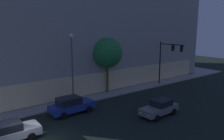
{
  "coord_description": "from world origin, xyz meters",
  "views": [
    {
      "loc": [
        -4.73,
        -16.38,
        8.94
      ],
      "look_at": [
        9.23,
        2.08,
        4.54
      ],
      "focal_mm": 36.62,
      "sensor_mm": 36.0,
      "label": 1
    }
  ],
  "objects_px": {
    "street_lamp_sidewalk": "(72,60)",
    "modern_building": "(77,30)",
    "sidewalk_tree": "(107,53)",
    "traffic_light_far_corner": "(168,55)",
    "car_silver": "(7,132)",
    "car_blue": "(71,105)",
    "car_grey": "(160,108)"
  },
  "relations": [
    {
      "from": "sidewalk_tree",
      "to": "traffic_light_far_corner",
      "type": "bearing_deg",
      "value": -15.1
    },
    {
      "from": "modern_building",
      "to": "car_grey",
      "type": "height_order",
      "value": "modern_building"
    },
    {
      "from": "sidewalk_tree",
      "to": "car_grey",
      "type": "height_order",
      "value": "sidewalk_tree"
    },
    {
      "from": "car_silver",
      "to": "car_blue",
      "type": "xyz_separation_m",
      "value": [
        6.83,
        2.48,
        0.06
      ]
    },
    {
      "from": "car_blue",
      "to": "car_grey",
      "type": "distance_m",
      "value": 9.14
    },
    {
      "from": "traffic_light_far_corner",
      "to": "car_grey",
      "type": "distance_m",
      "value": 12.79
    },
    {
      "from": "street_lamp_sidewalk",
      "to": "sidewalk_tree",
      "type": "distance_m",
      "value": 5.69
    },
    {
      "from": "sidewalk_tree",
      "to": "car_silver",
      "type": "bearing_deg",
      "value": -156.4
    },
    {
      "from": "car_silver",
      "to": "car_blue",
      "type": "distance_m",
      "value": 7.26
    },
    {
      "from": "car_blue",
      "to": "car_silver",
      "type": "bearing_deg",
      "value": -160.05
    },
    {
      "from": "car_grey",
      "to": "sidewalk_tree",
      "type": "bearing_deg",
      "value": 87.44
    },
    {
      "from": "sidewalk_tree",
      "to": "modern_building",
      "type": "bearing_deg",
      "value": 79.95
    },
    {
      "from": "sidewalk_tree",
      "to": "car_silver",
      "type": "relative_size",
      "value": 1.55
    },
    {
      "from": "car_blue",
      "to": "street_lamp_sidewalk",
      "type": "bearing_deg",
      "value": 58.94
    },
    {
      "from": "traffic_light_far_corner",
      "to": "car_blue",
      "type": "relative_size",
      "value": 1.38
    },
    {
      "from": "modern_building",
      "to": "street_lamp_sidewalk",
      "type": "distance_m",
      "value": 15.35
    },
    {
      "from": "modern_building",
      "to": "traffic_light_far_corner",
      "type": "relative_size",
      "value": 5.85
    },
    {
      "from": "street_lamp_sidewalk",
      "to": "modern_building",
      "type": "bearing_deg",
      "value": 58.87
    },
    {
      "from": "street_lamp_sidewalk",
      "to": "car_silver",
      "type": "xyz_separation_m",
      "value": [
        -8.59,
        -5.4,
        -4.33
      ]
    },
    {
      "from": "modern_building",
      "to": "car_silver",
      "type": "height_order",
      "value": "modern_building"
    },
    {
      "from": "traffic_light_far_corner",
      "to": "street_lamp_sidewalk",
      "type": "distance_m",
      "value": 15.13
    },
    {
      "from": "traffic_light_far_corner",
      "to": "car_blue",
      "type": "height_order",
      "value": "traffic_light_far_corner"
    },
    {
      "from": "traffic_light_far_corner",
      "to": "car_blue",
      "type": "distance_m",
      "value": 17.28
    },
    {
      "from": "modern_building",
      "to": "street_lamp_sidewalk",
      "type": "height_order",
      "value": "modern_building"
    },
    {
      "from": "car_silver",
      "to": "car_grey",
      "type": "relative_size",
      "value": 1.09
    },
    {
      "from": "sidewalk_tree",
      "to": "street_lamp_sidewalk",
      "type": "bearing_deg",
      "value": -171.84
    },
    {
      "from": "street_lamp_sidewalk",
      "to": "car_blue",
      "type": "distance_m",
      "value": 5.47
    },
    {
      "from": "street_lamp_sidewalk",
      "to": "car_grey",
      "type": "bearing_deg",
      "value": -59.62
    },
    {
      "from": "car_silver",
      "to": "modern_building",
      "type": "bearing_deg",
      "value": 48.14
    },
    {
      "from": "modern_building",
      "to": "sidewalk_tree",
      "type": "distance_m",
      "value": 12.57
    },
    {
      "from": "modern_building",
      "to": "car_grey",
      "type": "xyz_separation_m",
      "value": [
        -2.57,
        -21.7,
        -7.63
      ]
    },
    {
      "from": "sidewalk_tree",
      "to": "car_silver",
      "type": "distance_m",
      "value": 16.19
    }
  ]
}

